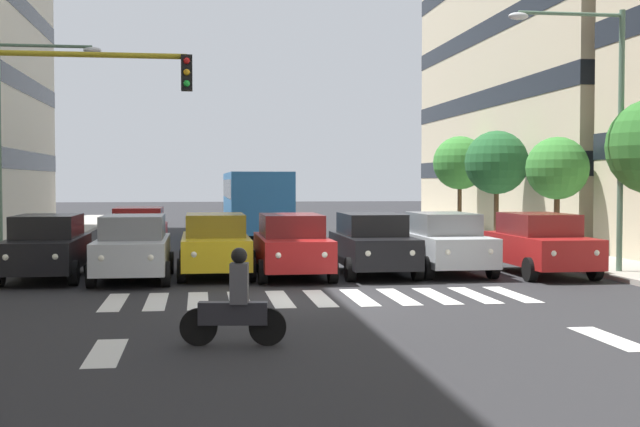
# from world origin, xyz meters

# --- Properties ---
(ground_plane) EXTENTS (180.00, 180.00, 0.00)m
(ground_plane) POSITION_xyz_m (0.00, 0.00, 0.00)
(ground_plane) COLOR #262628
(building_left_block_0) EXTENTS (8.44, 21.64, 19.56)m
(building_left_block_0) POSITION_xyz_m (-15.01, -20.70, 9.78)
(building_left_block_0) COLOR beige
(building_left_block_0) RESTS_ON ground_plane
(crosswalk_markings) EXTENTS (9.45, 2.80, 0.01)m
(crosswalk_markings) POSITION_xyz_m (0.00, 0.00, 0.00)
(crosswalk_markings) COLOR silver
(crosswalk_markings) RESTS_ON ground_plane
(lane_arrow_0) EXTENTS (0.50, 2.20, 0.01)m
(lane_arrow_0) POSITION_xyz_m (-4.09, 5.50, 0.00)
(lane_arrow_0) COLOR silver
(lane_arrow_0) RESTS_ON ground_plane
(lane_arrow_1) EXTENTS (0.50, 2.20, 0.01)m
(lane_arrow_1) POSITION_xyz_m (4.09, 5.50, 0.00)
(lane_arrow_1) COLOR silver
(lane_arrow_1) RESTS_ON ground_plane
(car_0) EXTENTS (2.02, 4.44, 1.72)m
(car_0) POSITION_xyz_m (-6.78, -3.79, 0.89)
(car_0) COLOR maroon
(car_0) RESTS_ON ground_plane
(car_1) EXTENTS (2.02, 4.44, 1.72)m
(car_1) POSITION_xyz_m (-4.23, -4.54, 0.89)
(car_1) COLOR #B2B7BC
(car_1) RESTS_ON ground_plane
(car_2) EXTENTS (2.02, 4.44, 1.72)m
(car_2) POSITION_xyz_m (-2.13, -4.44, 0.89)
(car_2) COLOR black
(car_2) RESTS_ON ground_plane
(car_3) EXTENTS (2.02, 4.44, 1.72)m
(car_3) POSITION_xyz_m (0.17, -4.22, 0.89)
(car_3) COLOR maroon
(car_3) RESTS_ON ground_plane
(car_4) EXTENTS (2.02, 4.44, 1.72)m
(car_4) POSITION_xyz_m (2.22, -4.76, 0.89)
(car_4) COLOR gold
(car_4) RESTS_ON ground_plane
(car_5) EXTENTS (2.02, 4.44, 1.72)m
(car_5) POSITION_xyz_m (4.40, -4.05, 0.89)
(car_5) COLOR #B2B7BC
(car_5) RESTS_ON ground_plane
(car_6) EXTENTS (2.02, 4.44, 1.72)m
(car_6) POSITION_xyz_m (6.69, -4.61, 0.89)
(car_6) COLOR black
(car_6) RESTS_ON ground_plane
(car_row2_0) EXTENTS (2.02, 4.44, 1.72)m
(car_row2_0) POSITION_xyz_m (4.72, -10.99, 0.89)
(car_row2_0) COLOR maroon
(car_row2_0) RESTS_ON ground_plane
(bus_behind_traffic) EXTENTS (2.78, 10.50, 3.00)m
(bus_behind_traffic) POSITION_xyz_m (0.17, -19.34, 1.86)
(bus_behind_traffic) COLOR #286BAD
(bus_behind_traffic) RESTS_ON ground_plane
(motorcycle_with_rider) EXTENTS (1.70, 0.40, 1.57)m
(motorcycle_with_rider) POSITION_xyz_m (2.11, 5.21, 0.65)
(motorcycle_with_rider) COLOR black
(motorcycle_with_rider) RESTS_ON ground_plane
(traffic_light_gantry) EXTENTS (5.08, 0.36, 5.50)m
(traffic_light_gantry) POSITION_xyz_m (6.29, 0.19, 3.76)
(traffic_light_gantry) COLOR #AD991E
(traffic_light_gantry) RESTS_ON ground_plane
(street_lamp_left) EXTENTS (3.32, 0.28, 7.14)m
(street_lamp_left) POSITION_xyz_m (-8.22, -3.10, 4.56)
(street_lamp_left) COLOR #4C6B56
(street_lamp_left) RESTS_ON sidewalk_left
(street_lamp_right) EXTENTS (3.20, 0.28, 6.82)m
(street_lamp_right) POSITION_xyz_m (8.23, -8.63, 4.38)
(street_lamp_right) COLOR #4C6B56
(street_lamp_right) RESTS_ON sidewalk_right
(street_tree_1) EXTENTS (2.17, 2.17, 4.01)m
(street_tree_1) POSITION_xyz_m (-9.58, -9.01, 3.06)
(street_tree_1) COLOR #513823
(street_tree_1) RESTS_ON sidewalk_left
(street_tree_2) EXTENTS (2.59, 2.59, 4.53)m
(street_tree_2) POSITION_xyz_m (-9.33, -14.32, 3.38)
(street_tree_2) COLOR #513823
(street_tree_2) RESTS_ON sidewalk_left
(street_tree_3) EXTENTS (2.54, 2.54, 4.62)m
(street_tree_3) POSITION_xyz_m (-9.62, -20.10, 3.49)
(street_tree_3) COLOR #513823
(street_tree_3) RESTS_ON sidewalk_left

